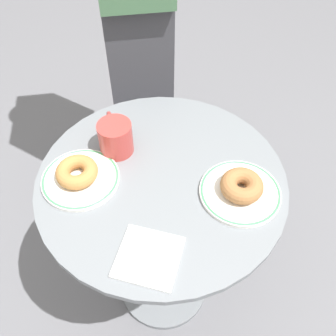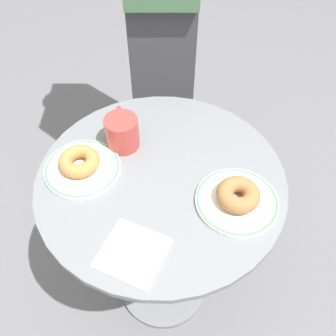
% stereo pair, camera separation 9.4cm
% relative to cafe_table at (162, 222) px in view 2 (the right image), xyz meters
% --- Properties ---
extents(ground_plane, '(7.00, 7.00, 0.02)m').
position_rel_cafe_table_xyz_m(ground_plane, '(0.00, 0.00, -0.50)').
color(ground_plane, slate).
extents(cafe_table, '(0.65, 0.65, 0.71)m').
position_rel_cafe_table_xyz_m(cafe_table, '(0.00, 0.00, 0.00)').
color(cafe_table, slate).
rests_on(cafe_table, ground).
extents(plate_left, '(0.20, 0.20, 0.01)m').
position_rel_cafe_table_xyz_m(plate_left, '(-0.20, -0.04, 0.23)').
color(plate_left, white).
rests_on(plate_left, cafe_table).
extents(plate_right, '(0.20, 0.20, 0.01)m').
position_rel_cafe_table_xyz_m(plate_right, '(0.20, -0.02, 0.23)').
color(plate_right, white).
rests_on(plate_right, cafe_table).
extents(donut_old_fashioned, '(0.13, 0.13, 0.04)m').
position_rel_cafe_table_xyz_m(donut_old_fashioned, '(-0.21, -0.04, 0.25)').
color(donut_old_fashioned, '#BC7F42').
rests_on(donut_old_fashioned, plate_left).
extents(donut_cinnamon, '(0.15, 0.15, 0.04)m').
position_rel_cafe_table_xyz_m(donut_cinnamon, '(0.20, -0.02, 0.26)').
color(donut_cinnamon, '#A36B3D').
rests_on(donut_cinnamon, plate_right).
extents(paper_napkin, '(0.15, 0.15, 0.01)m').
position_rel_cafe_table_xyz_m(paper_napkin, '(0.01, -0.23, 0.23)').
color(paper_napkin, white).
rests_on(paper_napkin, cafe_table).
extents(coffee_mug, '(0.09, 0.13, 0.09)m').
position_rel_cafe_table_xyz_m(coffee_mug, '(-0.14, 0.08, 0.27)').
color(coffee_mug, '#B73D38').
rests_on(coffee_mug, cafe_table).
extents(person_figure, '(0.34, 0.46, 1.79)m').
position_rel_cafe_table_xyz_m(person_figure, '(-0.19, 0.60, 0.39)').
color(person_figure, '#3D3D42').
rests_on(person_figure, ground).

